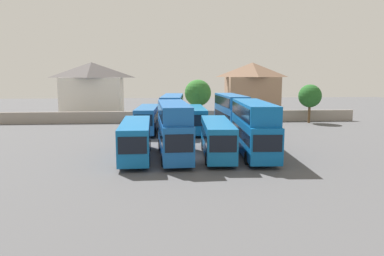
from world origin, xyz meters
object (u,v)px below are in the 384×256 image
object	(u,v)px
bus_7	(194,118)
bus_6	(172,111)
bus_8	(231,111)
bus_3	(217,137)
bus_2	(174,127)
tree_left_of_lot	(198,93)
tree_behind_wall	(310,96)
bus_4	(254,125)
house_terrace_left	(92,89)
bus_1	(136,138)
house_terrace_centre	(252,89)
bus_5	(148,118)

from	to	relation	value
bus_7	bus_6	bearing A→B (deg)	-102.24
bus_8	bus_3	bearing A→B (deg)	-17.36
bus_2	tree_left_of_lot	xyz separation A→B (m)	(4.77, 27.40, 1.71)
bus_6	bus_8	size ratio (longest dim) A/B	1.07
bus_8	tree_behind_wall	xyz separation A→B (m)	(13.88, 8.23, 1.44)
bus_2	bus_4	bearing A→B (deg)	89.82
bus_2	tree_left_of_lot	distance (m)	27.86
bus_3	bus_4	size ratio (longest dim) A/B	0.91
bus_8	bus_6	bearing A→B (deg)	-96.20
bus_4	tree_behind_wall	distance (m)	26.83
house_terrace_left	tree_left_of_lot	bearing A→B (deg)	-18.71
bus_4	bus_6	world-z (taller)	bus_4
bus_7	house_terrace_left	xyz separation A→B (m)	(-16.39, 18.96, 3.03)
bus_1	bus_4	bearing A→B (deg)	91.00
house_terrace_centre	bus_8	bearing A→B (deg)	-110.83
bus_1	tree_behind_wall	world-z (taller)	tree_behind_wall
bus_4	bus_3	bearing A→B (deg)	-79.87
bus_6	tree_behind_wall	distance (m)	22.95
bus_3	bus_8	size ratio (longest dim) A/B	0.96
tree_behind_wall	bus_5	bearing A→B (deg)	-162.28
bus_3	tree_left_of_lot	size ratio (longest dim) A/B	1.57
tree_left_of_lot	tree_behind_wall	distance (m)	17.65
house_terrace_centre	bus_2	bearing A→B (deg)	-114.21
bus_1	bus_3	bearing A→B (deg)	88.88
bus_4	bus_1	bearing A→B (deg)	-84.31
bus_8	house_terrace_left	size ratio (longest dim) A/B	1.02
bus_7	house_terrace_centre	distance (m)	23.47
bus_3	bus_6	size ratio (longest dim) A/B	0.90
bus_6	house_terrace_left	size ratio (longest dim) A/B	1.09
house_terrace_left	bus_6	bearing A→B (deg)	-53.44
house_terrace_centre	house_terrace_left	bearing A→B (deg)	-178.48
bus_5	house_terrace_left	xyz separation A→B (m)	(-10.35, 18.55, 3.00)
tree_behind_wall	bus_7	bearing A→B (deg)	-156.05
bus_6	tree_left_of_lot	bearing A→B (deg)	164.46
bus_1	bus_8	world-z (taller)	bus_8
bus_5	tree_left_of_lot	world-z (taller)	tree_left_of_lot
bus_8	house_terrace_centre	size ratio (longest dim) A/B	1.13
bus_4	bus_5	bearing A→B (deg)	-141.44
bus_2	bus_7	size ratio (longest dim) A/B	1.08
bus_7	house_terrace_centre	size ratio (longest dim) A/B	1.04
bus_3	bus_5	bearing A→B (deg)	-152.17
bus_3	tree_left_of_lot	bearing A→B (deg)	-178.51
tree_left_of_lot	bus_3	bearing A→B (deg)	-91.73
bus_7	house_terrace_left	size ratio (longest dim) A/B	0.93
bus_2	bus_3	bearing A→B (deg)	85.81
house_terrace_left	tree_behind_wall	distance (m)	36.73
bus_3	bus_7	xyz separation A→B (m)	(-0.87, 14.67, 0.02)
house_terrace_left	bus_5	bearing A→B (deg)	-60.84
house_terrace_left	bus_4	bearing A→B (deg)	-58.01
tree_left_of_lot	bus_2	bearing A→B (deg)	-99.87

